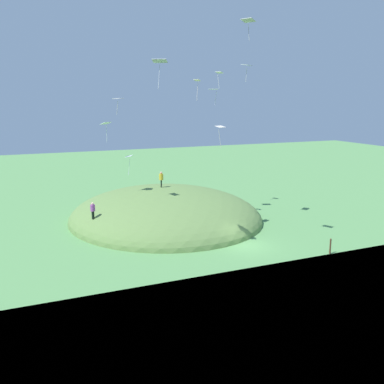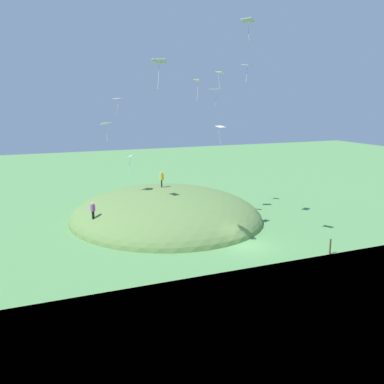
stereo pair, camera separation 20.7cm
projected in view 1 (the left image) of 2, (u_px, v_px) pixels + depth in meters
name	position (u px, v px, depth m)	size (l,w,h in m)	color
ground_plane	(246.00, 246.00, 38.93)	(160.00, 160.00, 0.00)	#578F4F
grass_hill	(166.00, 218.00, 47.95)	(22.92, 21.32, 6.69)	#608344
dirt_path	(179.00, 191.00, 62.04)	(10.22, 1.60, 0.04)	brown
person_watching_kites	(161.00, 178.00, 48.29)	(0.61, 0.61, 1.81)	black
person_near_shore	(93.00, 209.00, 41.16)	(0.64, 0.64, 1.66)	black
kite_0	(219.00, 74.00, 48.97)	(1.02, 0.89, 2.01)	white
kite_1	(247.00, 66.00, 43.25)	(1.30, 1.39, 1.74)	white
kite_2	(106.00, 124.00, 43.91)	(1.21, 1.30, 2.11)	white
kite_3	(248.00, 21.00, 34.47)	(1.28, 1.13, 1.66)	white
kite_4	(197.00, 82.00, 43.90)	(0.83, 0.76, 2.19)	#F2DED0
kite_5	(118.00, 99.00, 39.84)	(1.15, 0.96, 1.53)	silver
kite_6	(220.00, 128.00, 41.34)	(1.03, 1.17, 2.19)	white
kite_7	(129.00, 157.00, 45.58)	(1.21, 1.06, 2.17)	white
kite_8	(160.00, 62.00, 32.48)	(1.21, 1.35, 2.24)	white
kite_9	(213.00, 90.00, 46.75)	(1.10, 1.27, 1.83)	white
mooring_post	(330.00, 246.00, 36.76)	(0.14, 0.14, 1.37)	brown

